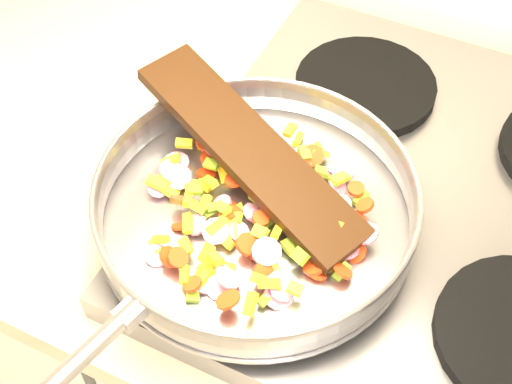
% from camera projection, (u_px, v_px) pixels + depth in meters
% --- Properties ---
extents(cooktop, '(0.60, 0.60, 0.04)m').
position_uv_depth(cooktop, '(430.00, 208.00, 0.86)').
color(cooktop, '#939399').
rests_on(cooktop, counter_top).
extents(grate_fl, '(0.19, 0.19, 0.02)m').
position_uv_depth(grate_fl, '(278.00, 238.00, 0.80)').
color(grate_fl, black).
rests_on(grate_fl, cooktop).
extents(grate_bl, '(0.19, 0.19, 0.02)m').
position_uv_depth(grate_bl, '(365.00, 86.00, 0.96)').
color(grate_bl, black).
rests_on(grate_bl, cooktop).
extents(saute_pan, '(0.40, 0.56, 0.06)m').
position_uv_depth(saute_pan, '(255.00, 204.00, 0.78)').
color(saute_pan, '#9E9EA5').
rests_on(saute_pan, grate_fl).
extents(vegetable_heap, '(0.28, 0.28, 0.04)m').
position_uv_depth(vegetable_heap, '(258.00, 208.00, 0.79)').
color(vegetable_heap, yellow).
rests_on(vegetable_heap, saute_pan).
extents(wooden_spatula, '(0.33, 0.19, 0.07)m').
position_uv_depth(wooden_spatula, '(250.00, 151.00, 0.80)').
color(wooden_spatula, black).
rests_on(wooden_spatula, saute_pan).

